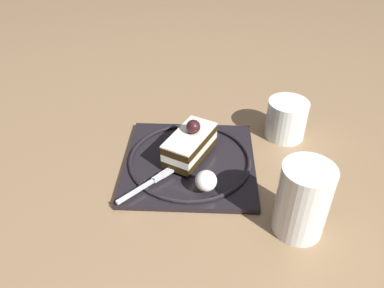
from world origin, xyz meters
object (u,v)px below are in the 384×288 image
Objects in this scene: dessert_plate at (192,161)px; drink_glass_far at (302,204)px; fork at (148,183)px; drink_glass_near at (286,121)px; whipped_cream_dollop at (206,181)px; cake_slice at (192,144)px.

dessert_plate is 0.22m from drink_glass_far.
drink_glass_near is at bearing 35.22° from fork.
drink_glass_far is at bearing -23.51° from whipped_cream_dollop.
drink_glass_far is at bearing -15.71° from fork.
dessert_plate is 0.09m from whipped_cream_dollop.
cake_slice is 1.56× the size of drink_glass_near.
dessert_plate is 2.97× the size of drink_glass_near.
drink_glass_far is (0.14, -0.06, 0.02)m from whipped_cream_dollop.
fork is (-0.09, 0.01, -0.01)m from whipped_cream_dollop.
drink_glass_near is at bearing 29.42° from dessert_plate.
whipped_cream_dollop is at bearing -130.51° from drink_glass_near.
cake_slice is 0.22m from drink_glass_far.
drink_glass_far reaches higher than cake_slice.
whipped_cream_dollop is at bearing -72.85° from cake_slice.
cake_slice reaches higher than drink_glass_near.
cake_slice is 3.50× the size of whipped_cream_dollop.
cake_slice is at bearing -152.47° from drink_glass_near.
dessert_plate is 6.65× the size of whipped_cream_dollop.
drink_glass_near is 0.24m from drink_glass_far.
fork is at bearing -144.78° from drink_glass_near.
fork is 0.79× the size of drink_glass_far.
dessert_plate is 0.10m from fork.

